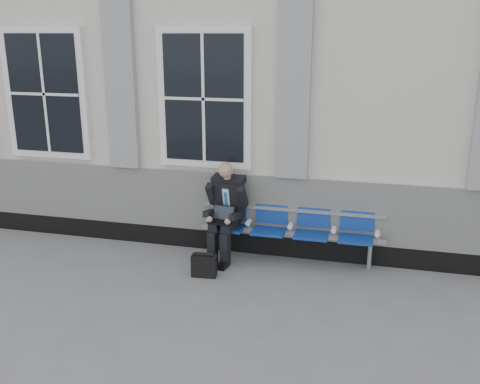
# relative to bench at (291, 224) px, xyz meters

# --- Properties ---
(ground) EXTENTS (70.00, 70.00, 0.00)m
(ground) POSITION_rel_bench_xyz_m (-1.64, -1.32, -0.55)
(ground) COLOR slate
(ground) RESTS_ON ground
(station_building) EXTENTS (14.40, 4.40, 4.49)m
(station_building) POSITION_rel_bench_xyz_m (-1.66, 2.15, 1.67)
(station_building) COLOR beige
(station_building) RESTS_ON ground
(bench) EXTENTS (2.60, 0.47, 0.91)m
(bench) POSITION_rel_bench_xyz_m (0.00, 0.00, 0.00)
(bench) COLOR #9EA0A3
(bench) RESTS_ON ground
(businessman) EXTENTS (0.59, 0.79, 1.41)m
(businessman) POSITION_rel_bench_xyz_m (-0.91, -0.13, 0.21)
(businessman) COLOR black
(businessman) RESTS_ON ground
(briefcase) EXTENTS (0.35, 0.17, 0.34)m
(briefcase) POSITION_rel_bench_xyz_m (-1.04, -0.80, -0.39)
(briefcase) COLOR black
(briefcase) RESTS_ON ground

